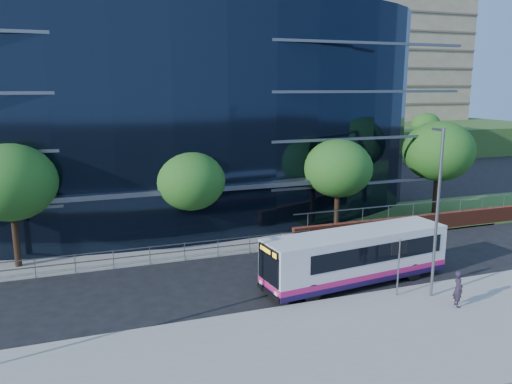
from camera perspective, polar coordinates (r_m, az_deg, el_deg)
name	(u,v)px	position (r m, az deg, el deg)	size (l,w,h in m)	color
ground	(297,298)	(24.53, 4.71, -12.00)	(200.00, 200.00, 0.00)	black
pavement_near	(350,347)	(20.54, 10.71, -17.01)	(80.00, 8.00, 0.15)	gray
kerb	(306,305)	(23.68, 5.73, -12.73)	(80.00, 0.25, 0.16)	gray
yellow_line_outer	(304,305)	(23.87, 5.52, -12.71)	(80.00, 0.08, 0.01)	gold
yellow_line_inner	(303,303)	(23.99, 5.37, -12.57)	(80.00, 0.08, 0.01)	gold
far_forecourt	(142,243)	(33.07, -12.94, -5.75)	(50.00, 8.00, 0.10)	gray
grass_verge	(504,206)	(46.85, 26.49, -1.47)	(36.00, 8.00, 0.12)	#2D511E
glass_office	(147,111)	(41.62, -12.35, 9.04)	(44.00, 23.10, 16.00)	black
retaining_wall	(502,214)	(41.41, 26.34, -2.31)	(34.00, 0.40, 2.11)	maroon
guard_railings	(113,255)	(28.89, -16.02, -6.92)	(24.00, 0.05, 1.10)	slate
apartment_block	(332,79)	(87.93, 8.66, 12.64)	(60.00, 42.00, 30.00)	#2D511E
street_sign	(399,255)	(24.62, 16.02, -6.99)	(0.85, 0.09, 2.80)	slate
tree_far_a	(10,183)	(30.04, -26.28, 0.98)	(4.95, 4.95, 6.98)	black
tree_far_b	(191,181)	(31.08, -7.48, 1.24)	(4.29, 4.29, 6.05)	black
tree_far_c	(338,168)	(34.05, 9.38, 2.68)	(4.62, 4.62, 6.51)	black
tree_far_d	(439,151)	(39.85, 20.15, 4.40)	(5.28, 5.28, 7.44)	black
tree_dist_e	(338,127)	(69.19, 9.36, 7.36)	(4.62, 4.62, 6.51)	black
tree_dist_f	(426,125)	(79.74, 18.85, 7.25)	(4.29, 4.29, 6.05)	black
streetlight_east	(437,209)	(24.44, 19.99, -1.79)	(0.15, 0.77, 8.00)	slate
city_bus	(358,256)	(26.24, 11.54, -7.17)	(10.32, 3.44, 2.74)	silver
pedestrian	(458,289)	(24.71, 22.10, -10.20)	(0.62, 0.40, 1.69)	#261E2D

